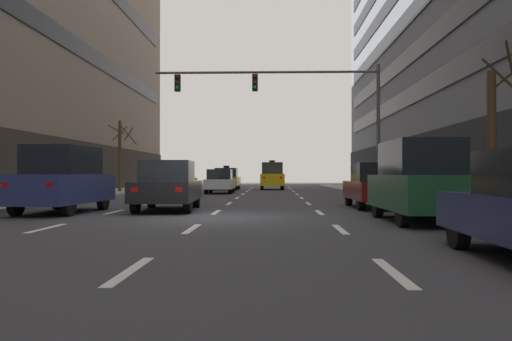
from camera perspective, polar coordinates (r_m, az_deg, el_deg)
The scene contains 40 objects.
ground_plane at distance 14.64m, azimuth -5.36°, elevation -5.28°, with size 120.00×120.00×0.00m, color #38383D.
sidewalk_right at distance 15.99m, azimuth 26.66°, elevation -4.58°, with size 3.62×80.00×0.14m, color gray.
lane_stripe_l1_s3 at distance 12.65m, azimuth -22.48°, elevation -6.00°, with size 0.16×2.00×0.01m, color silver.
lane_stripe_l1_s4 at distance 17.31m, azimuth -15.63°, elevation -4.50°, with size 0.16×2.00×0.01m, color silver.
lane_stripe_l1_s5 at distance 22.12m, azimuth -11.74°, elevation -3.62°, with size 0.16×2.00×0.01m, color silver.
lane_stripe_l1_s6 at distance 27.00m, azimuth -9.25°, elevation -3.04°, with size 0.16×2.00×0.01m, color silver.
lane_stripe_l1_s7 at distance 31.92m, azimuth -7.52°, elevation -2.64°, with size 0.16×2.00×0.01m, color silver.
lane_stripe_l1_s8 at distance 36.86m, azimuth -6.26°, elevation -2.34°, with size 0.16×2.00×0.01m, color silver.
lane_stripe_l1_s9 at distance 41.81m, azimuth -5.30°, elevation -2.11°, with size 0.16×2.00×0.01m, color silver.
lane_stripe_l1_s10 at distance 46.78m, azimuth -4.54°, elevation -1.93°, with size 0.16×2.00×0.01m, color silver.
lane_stripe_l2_s2 at distance 6.84m, azimuth -13.93°, elevation -10.84°, with size 0.16×2.00×0.01m, color silver.
lane_stripe_l2_s3 at distance 11.68m, azimuth -7.22°, elevation -6.50°, with size 0.16×2.00×0.01m, color silver.
lane_stripe_l2_s4 at distance 16.62m, azimuth -4.50°, elevation -4.69°, with size 0.16×2.00×0.01m, color silver.
lane_stripe_l2_s5 at distance 21.59m, azimuth -3.03°, elevation -3.70°, with size 0.16×2.00×0.01m, color silver.
lane_stripe_l2_s6 at distance 26.56m, azimuth -2.12°, elevation -3.09°, with size 0.16×2.00×0.01m, color silver.
lane_stripe_l2_s7 at distance 31.55m, azimuth -1.49°, elevation -2.66°, with size 0.16×2.00×0.01m, color silver.
lane_stripe_l2_s8 at distance 36.54m, azimuth -1.04°, elevation -2.36°, with size 0.16×2.00×0.01m, color silver.
lane_stripe_l2_s9 at distance 41.53m, azimuth -0.70°, elevation -2.12°, with size 0.16×2.00×0.01m, color silver.
lane_stripe_l2_s10 at distance 46.53m, azimuth -0.43°, elevation -1.94°, with size 0.16×2.00×0.01m, color silver.
lane_stripe_l3_s2 at distance 6.77m, azimuth 15.15°, elevation -10.95°, with size 0.16×2.00×0.01m, color silver.
lane_stripe_l3_s3 at distance 11.64m, azimuth 9.43°, elevation -6.52°, with size 0.16×2.00×0.01m, color silver.
lane_stripe_l3_s4 at distance 16.59m, azimuth 7.13°, elevation -4.69°, with size 0.16×2.00×0.01m, color silver.
lane_stripe_l3_s5 at distance 21.56m, azimuth 5.90°, elevation -3.71°, with size 0.16×2.00×0.01m, color silver.
lane_stripe_l3_s6 at distance 26.55m, azimuth 5.13°, elevation -3.09°, with size 0.16×2.00×0.01m, color silver.
lane_stripe_l3_s7 at distance 31.53m, azimuth 4.61°, elevation -2.66°, with size 0.16×2.00×0.01m, color silver.
lane_stripe_l3_s8 at distance 36.53m, azimuth 4.23°, elevation -2.36°, with size 0.16×2.00×0.01m, color silver.
lane_stripe_l3_s9 at distance 41.52m, azimuth 3.94°, elevation -2.12°, with size 0.16×2.00×0.01m, color silver.
lane_stripe_l3_s10 at distance 46.51m, azimuth 3.71°, elevation -1.94°, with size 0.16×2.00×0.01m, color silver.
taxi_driving_0 at distance 40.29m, azimuth -3.32°, elevation -0.97°, with size 1.94×4.61×1.91m.
car_driving_1 at distance 17.64m, azimuth -9.86°, elevation -1.72°, with size 2.12×4.63×1.70m.
taxi_driving_2 at distance 41.39m, azimuth 1.82°, elevation -0.62°, with size 1.95×4.55×2.38m.
taxi_driving_3 at distance 37.74m, azimuth -8.55°, elevation -1.07°, with size 1.92×4.41×1.82m.
car_driving_4 at distance 17.44m, azimuth -20.86°, elevation -0.97°, with size 2.04×4.49×2.14m.
car_driving_5 at distance 32.90m, azimuth -4.07°, elevation -1.25°, with size 1.77×4.16×1.55m.
car_parked_1 at distance 13.84m, azimuth 17.91°, elevation -1.18°, with size 1.88×4.39×2.11m.
car_parked_2 at distance 19.15m, azimuth 13.38°, elevation -1.69°, with size 1.86×4.41×1.65m.
traffic_signal_0 at distance 25.66m, azimuth 4.78°, elevation 8.01°, with size 11.26×0.35×6.57m.
street_tree_0 at distance 34.39m, azimuth -15.00°, elevation 1.89°, with size 1.69×1.95×4.61m.
street_tree_1 at distance 16.16m, azimuth 25.11°, elevation 3.60°, with size 1.76×2.07×4.79m.
pedestrian_0 at distance 32.01m, azimuth 15.51°, elevation -0.63°, with size 0.43×0.37×1.68m.
Camera 1 is at (1.82, -14.47, 1.24)m, focal length 35.60 mm.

